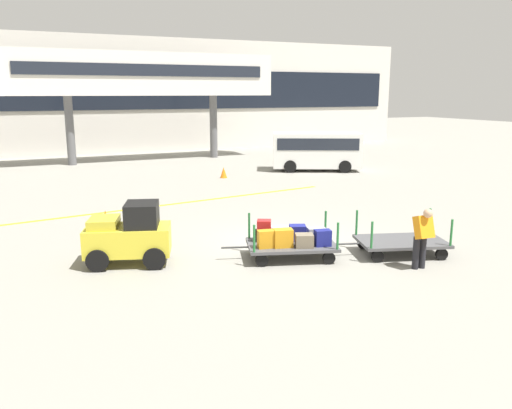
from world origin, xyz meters
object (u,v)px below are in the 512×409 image
(safety_cone_far, at_px, (106,219))
(baggage_handler, at_px, (422,236))
(baggage_cart_middle, at_px, (401,242))
(shuttle_van, at_px, (316,148))
(baggage_tug, at_px, (129,235))
(safety_cone_near, at_px, (224,173))
(baggage_cart_lead, at_px, (290,240))

(safety_cone_far, bearing_deg, baggage_handler, -49.14)
(baggage_cart_middle, bearing_deg, shuttle_van, 67.60)
(baggage_tug, distance_m, baggage_handler, 7.29)
(baggage_tug, height_order, baggage_cart_middle, baggage_tug)
(baggage_handler, distance_m, shuttle_van, 16.60)
(baggage_cart_middle, xyz_separation_m, safety_cone_near, (0.21, 13.94, -0.07))
(baggage_handler, bearing_deg, baggage_cart_lead, 139.89)
(shuttle_van, xyz_separation_m, safety_cone_near, (-5.65, -0.29, -0.96))
(safety_cone_near, bearing_deg, baggage_cart_middle, -90.88)
(shuttle_van, relative_size, safety_cone_near, 9.36)
(baggage_cart_lead, bearing_deg, baggage_cart_middle, -18.31)
(shuttle_van, height_order, safety_cone_far, shuttle_van)
(baggage_cart_lead, bearing_deg, baggage_tug, 161.87)
(baggage_tug, bearing_deg, baggage_cart_middle, -18.21)
(baggage_cart_middle, distance_m, baggage_handler, 1.33)
(baggage_tug, relative_size, baggage_handler, 1.50)
(baggage_handler, bearing_deg, shuttle_van, 67.99)
(baggage_tug, bearing_deg, safety_cone_far, 90.11)
(baggage_tug, distance_m, baggage_cart_middle, 7.17)
(safety_cone_near, distance_m, safety_cone_far, 10.38)
(safety_cone_near, bearing_deg, safety_cone_far, -132.56)
(safety_cone_far, bearing_deg, baggage_cart_middle, -42.74)
(safety_cone_near, xyz_separation_m, safety_cone_far, (-7.02, -7.65, 0.00))
(baggage_tug, relative_size, shuttle_van, 0.45)
(baggage_cart_lead, distance_m, shuttle_van, 15.90)
(baggage_handler, height_order, safety_cone_near, baggage_handler)
(baggage_cart_lead, xyz_separation_m, shuttle_van, (8.74, 13.27, 0.73))
(shuttle_van, bearing_deg, baggage_handler, -112.01)
(baggage_handler, distance_m, safety_cone_near, 15.13)
(shuttle_van, xyz_separation_m, safety_cone_far, (-12.67, -7.93, -0.96))
(shuttle_van, bearing_deg, safety_cone_far, -147.95)
(baggage_cart_middle, bearing_deg, baggage_tug, 161.79)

